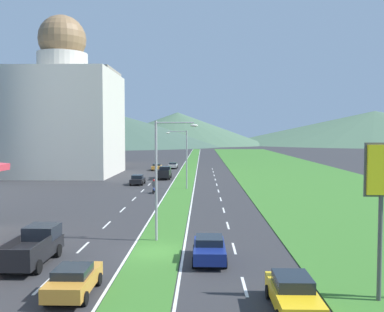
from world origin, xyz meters
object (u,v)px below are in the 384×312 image
(car_1, at_px, (209,249))
(motorcycle_rider, at_px, (154,187))
(street_lamp_near, at_px, (161,171))
(pickup_truck_1, at_px, (165,173))
(car_2, at_px, (293,293))
(car_0, at_px, (157,167))
(car_3, at_px, (74,280))
(street_lamp_mid, at_px, (184,155))
(car_5, at_px, (173,165))
(car_4, at_px, (138,180))
(pickup_truck_0, at_px, (34,247))

(car_1, distance_m, motorcycle_rider, 29.68)
(street_lamp_near, height_order, motorcycle_rider, street_lamp_near)
(pickup_truck_1, bearing_deg, motorcycle_rider, -179.37)
(car_2, bearing_deg, car_0, -169.04)
(car_2, relative_size, car_3, 1.09)
(car_1, relative_size, car_3, 1.04)
(street_lamp_mid, distance_m, car_0, 31.08)
(car_3, xyz_separation_m, car_5, (-0.41, 72.83, -0.03))
(car_0, height_order, pickup_truck_1, pickup_truck_1)
(street_lamp_near, relative_size, car_0, 1.87)
(car_5, bearing_deg, car_4, 173.66)
(car_5, relative_size, pickup_truck_1, 0.81)
(street_lamp_near, distance_m, car_1, 7.17)
(car_5, bearing_deg, car_0, 144.38)
(pickup_truck_0, bearing_deg, street_lamp_near, -52.75)
(motorcycle_rider, bearing_deg, street_lamp_near, -172.11)
(pickup_truck_1, bearing_deg, car_4, 158.75)
(car_2, bearing_deg, motorcycle_rider, -164.12)
(car_4, bearing_deg, pickup_truck_1, -21.25)
(car_4, distance_m, car_5, 29.55)
(car_3, bearing_deg, car_0, 2.93)
(car_1, bearing_deg, car_4, -164.94)
(car_3, distance_m, car_5, 72.83)
(car_1, relative_size, pickup_truck_1, 0.78)
(street_lamp_mid, height_order, car_2, street_lamp_mid)
(street_lamp_near, distance_m, pickup_truck_0, 9.71)
(pickup_truck_0, distance_m, motorcycle_rider, 29.79)
(car_1, relative_size, car_5, 0.97)
(car_4, height_order, pickup_truck_1, pickup_truck_1)
(pickup_truck_0, xyz_separation_m, pickup_truck_1, (3.48, 47.11, 0.00))
(street_lamp_near, distance_m, car_0, 58.83)
(car_0, bearing_deg, street_lamp_near, -173.45)
(car_2, relative_size, pickup_truck_1, 0.83)
(street_lamp_mid, xyz_separation_m, car_1, (2.98, -33.00, -3.98))
(car_2, bearing_deg, pickup_truck_1, -168.98)
(street_lamp_near, relative_size, car_3, 2.11)
(street_lamp_near, bearing_deg, motorcycle_rider, 97.89)
(street_lamp_near, bearing_deg, pickup_truck_1, 94.86)
(pickup_truck_0, bearing_deg, car_5, -2.90)
(car_5, bearing_deg, car_2, -171.99)
(street_lamp_mid, bearing_deg, pickup_truck_0, -102.42)
(pickup_truck_1, bearing_deg, street_lamp_near, -175.14)
(car_0, distance_m, motorcycle_rider, 34.25)
(car_1, distance_m, car_5, 67.68)
(street_lamp_mid, xyz_separation_m, pickup_truck_1, (-3.93, 13.46, -3.76))
(car_5, xyz_separation_m, motorcycle_rider, (0.24, -38.41, 0.04))
(car_3, relative_size, pickup_truck_0, 0.76)
(car_1, xyz_separation_m, pickup_truck_0, (-10.39, -0.65, 0.22))
(street_lamp_mid, relative_size, car_3, 1.99)
(street_lamp_near, height_order, street_lamp_mid, street_lamp_near)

